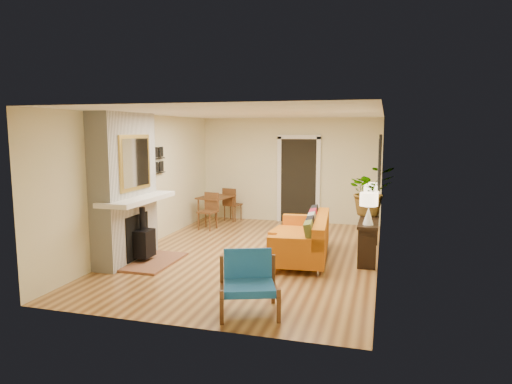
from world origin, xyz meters
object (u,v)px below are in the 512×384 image
Objects in this scene: console_table at (369,225)px; lamp_far at (371,193)px; sofa at (306,238)px; ottoman at (292,238)px; dining_table at (218,202)px; lamp_near at (369,205)px; blue_chair at (248,279)px; houseplant at (370,191)px.

lamp_far is at bearing 90.00° from console_table.
sofa reaches higher than ottoman.
lamp_far is (1.08, 1.23, 0.69)m from sofa.
sofa is 0.71m from ottoman.
sofa is at bearing -57.60° from ottoman.
lamp_far reaches higher than sofa.
lamp_near reaches higher than dining_table.
lamp_near is (1.39, 2.36, 0.65)m from blue_chair.
console_table is (1.46, -0.13, 0.36)m from ottoman.
blue_chair is at bearing -65.47° from dining_table.
lamp_far is (1.46, 0.64, 0.84)m from ottoman.
houseplant reaches higher than ottoman.
dining_table is 4.51m from lamp_near.
console_table is 3.43× the size of lamp_far.
lamp_near is 1.44m from lamp_far.
houseplant is (-0.01, 0.23, 0.61)m from console_table.
dining_table is 2.98× the size of lamp_near.
sofa is at bearing 83.21° from blue_chair.
ottoman is 3.17m from blue_chair.
sofa is at bearing -147.36° from houseplant.
dining_table is (-2.26, 4.96, 0.14)m from blue_chair.
blue_chair is 5.45m from dining_table.
blue_chair is (0.07, -3.16, 0.19)m from ottoman.
sofa is 1.37× the size of dining_table.
houseplant is (1.38, 3.26, 0.77)m from blue_chair.
houseplant is (1.07, 0.69, 0.82)m from sofa.
lamp_far is (0.00, 1.44, 0.00)m from lamp_near.
ottoman is 1.48× the size of lamp_near.
blue_chair is (-0.31, -2.57, 0.04)m from sofa.
sofa is 1.30m from lamp_near.
lamp_near is at bearing 59.50° from blue_chair.
ottoman is at bearing 175.06° from console_table.
console_table is at bearing -87.46° from houseplant.
console_table is at bearing -27.77° from dining_table.
dining_table reaches higher than ottoman.
dining_table is at bearing 155.01° from houseplant.
sofa is 3.51m from dining_table.
lamp_near is (0.00, -0.67, 0.49)m from console_table.
sofa reaches higher than blue_chair.
ottoman is 1.48× the size of lamp_far.
dining_table is 0.87× the size of console_table.
blue_chair is at bearing -120.50° from lamp_near.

